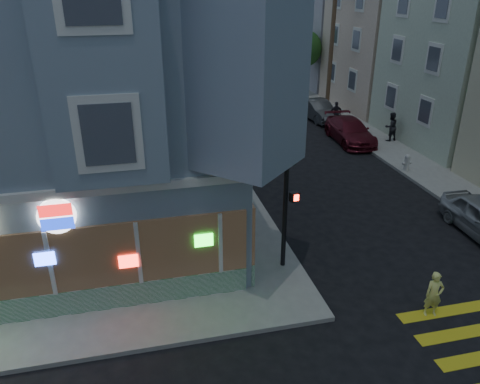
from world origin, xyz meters
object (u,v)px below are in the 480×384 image
object	(u,v)px
fire_hydrant	(407,162)
traffic_signal	(288,179)
parked_car_c	(350,131)
street_tree_near	(304,49)
utility_pole	(331,47)
running_child	(434,294)
pedestrian_b	(336,113)
parked_car_d	(269,97)
parked_car_b	(318,110)
street_tree_far	(275,38)
pedestrian_a	(391,127)

from	to	relation	value
fire_hydrant	traffic_signal	bearing A→B (deg)	-141.61
parked_car_c	fire_hydrant	distance (m)	5.44
street_tree_near	fire_hydrant	world-z (taller)	street_tree_near
utility_pole	parked_car_c	world-z (taller)	utility_pole
running_child	fire_hydrant	xyz separation A→B (m)	(5.41, 10.30, -0.12)
running_child	pedestrian_b	bearing A→B (deg)	86.04
parked_car_c	parked_car_d	bearing A→B (deg)	104.53
running_child	parked_car_c	size ratio (longest dim) A/B	0.30
running_child	parked_car_b	xyz separation A→B (m)	(4.81, 20.91, -0.02)
parked_car_d	street_tree_near	bearing A→B (deg)	27.98
utility_pole	parked_car_b	size ratio (longest dim) A/B	2.10
street_tree_near	parked_car_c	size ratio (longest dim) A/B	1.09
street_tree_far	pedestrian_a	distance (m)	21.59
street_tree_near	pedestrian_b	world-z (taller)	street_tree_near
pedestrian_a	parked_car_d	xyz separation A→B (m)	(-4.40, 11.13, -0.43)
fire_hydrant	parked_car_c	bearing A→B (deg)	96.33
street_tree_near	pedestrian_b	xyz separation A→B (m)	(-0.90, -9.20, -3.03)
parked_car_b	pedestrian_a	bearing A→B (deg)	-74.00
street_tree_near	running_child	xyz separation A→B (m)	(-6.31, -28.36, -3.21)
pedestrian_b	parked_car_b	bearing A→B (deg)	-58.39
fire_hydrant	utility_pole	bearing A→B (deg)	86.68
pedestrian_b	fire_hydrant	size ratio (longest dim) A/B	1.74
utility_pole	street_tree_near	distance (m)	6.06
running_child	parked_car_d	bearing A→B (deg)	95.88
parked_car_c	traffic_signal	size ratio (longest dim) A/B	1.01
street_tree_near	street_tree_far	distance (m)	8.00
street_tree_near	fire_hydrant	xyz separation A→B (m)	(-0.90, -18.06, -3.33)
traffic_signal	fire_hydrant	bearing A→B (deg)	23.50
parked_car_b	parked_car_c	size ratio (longest dim) A/B	0.88
parked_car_b	pedestrian_b	bearing A→B (deg)	-76.21
utility_pole	fire_hydrant	distance (m)	12.79
parked_car_c	utility_pole	bearing A→B (deg)	82.06
running_child	parked_car_d	xyz separation A→B (m)	(2.71, 26.11, -0.13)
street_tree_far	parked_car_d	size ratio (longest dim) A/B	1.24
running_child	pedestrian_b	distance (m)	19.91
parked_car_d	traffic_signal	distance (m)	23.86
fire_hydrant	parked_car_b	bearing A→B (deg)	93.24
street_tree_far	parked_car_b	distance (m)	15.86
street_tree_near	traffic_signal	world-z (taller)	street_tree_near
pedestrian_b	traffic_signal	world-z (taller)	traffic_signal
street_tree_far	pedestrian_b	xyz separation A→B (m)	(-0.90, -17.20, -3.03)
running_child	parked_car_b	world-z (taller)	running_child
utility_pole	running_child	world-z (taller)	utility_pole
parked_car_b	fire_hydrant	xyz separation A→B (m)	(0.60, -10.61, -0.10)
pedestrian_b	street_tree_near	bearing A→B (deg)	-82.98
utility_pole	traffic_signal	world-z (taller)	utility_pole
street_tree_near	running_child	world-z (taller)	street_tree_near
street_tree_far	parked_car_d	world-z (taller)	street_tree_far
pedestrian_a	fire_hydrant	xyz separation A→B (m)	(-1.70, -4.68, -0.41)
utility_pole	parked_car_b	distance (m)	4.53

